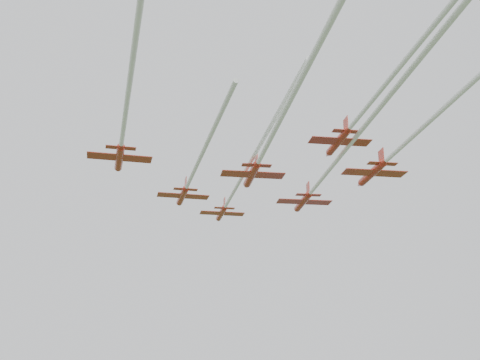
% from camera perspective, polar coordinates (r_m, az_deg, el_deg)
% --- Properties ---
extents(jet_lead, '(24.48, 60.86, 2.50)m').
position_cam_1_polar(jet_lead, '(97.56, -0.27, -0.52)').
color(jet_lead, red).
extents(jet_row2_left, '(20.42, 44.08, 2.54)m').
position_cam_1_polar(jet_row2_left, '(90.21, -4.61, 0.35)').
color(jet_row2_left, red).
extents(jet_row2_right, '(23.23, 65.03, 2.80)m').
position_cam_1_polar(jet_row2_right, '(88.48, 8.58, 1.13)').
color(jet_row2_right, red).
extents(jet_row3_left, '(27.93, 59.96, 2.72)m').
position_cam_1_polar(jet_row3_left, '(72.20, -10.75, 6.63)').
color(jet_row3_left, red).
extents(jet_row3_mid, '(19.44, 50.10, 2.80)m').
position_cam_1_polar(jet_row3_mid, '(78.21, 2.52, 3.21)').
color(jet_row3_mid, red).
extents(jet_row3_right, '(21.65, 56.01, 2.97)m').
position_cam_1_polar(jet_row3_right, '(84.38, 15.59, 3.59)').
color(jet_row3_right, red).
extents(jet_row4_right, '(23.13, 61.58, 2.40)m').
position_cam_1_polar(jet_row4_right, '(64.04, 14.20, 9.50)').
color(jet_row4_right, red).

